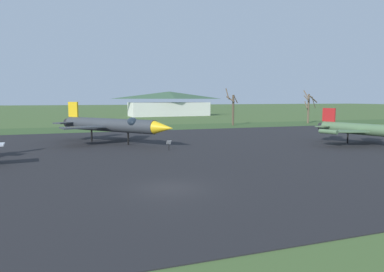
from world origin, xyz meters
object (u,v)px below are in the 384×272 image
Objects in this scene: info_placard_front_left at (169,144)px; visitor_building at (169,104)px; jet_fighter_front_left at (113,125)px; jet_fighter_rear_center at (373,130)px.

visitor_building is at bearing 74.94° from info_placard_front_left.
jet_fighter_front_left is 0.55× the size of visitor_building.
jet_fighter_rear_center reaches higher than info_placard_front_left.
jet_fighter_front_left is 13.65× the size of info_placard_front_left.
jet_fighter_rear_center is (22.73, -4.43, 1.27)m from info_placard_front_left.
jet_fighter_front_left is at bearing -110.70° from visitor_building.
jet_fighter_rear_center is 75.56m from visitor_building.
jet_fighter_front_left is 9.05m from info_placard_front_left.
info_placard_front_left is at bearing -105.06° from visitor_building.
info_placard_front_left is 23.19m from jet_fighter_rear_center.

